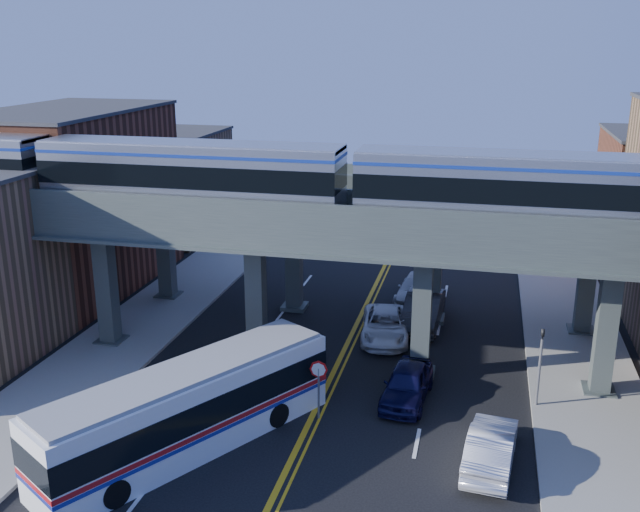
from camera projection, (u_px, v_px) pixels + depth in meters
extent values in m
plane|color=black|center=(293.00, 456.00, 27.09)|extent=(120.00, 120.00, 0.00)
cube|color=gray|center=(138.00, 328.00, 38.89)|extent=(5.00, 70.00, 0.16)
cube|color=gray|center=(581.00, 371.00, 33.86)|extent=(5.00, 70.00, 0.16)
cube|color=brown|center=(74.00, 201.00, 44.41)|extent=(8.00, 14.00, 11.00)
cube|color=olive|center=(165.00, 185.00, 56.95)|extent=(8.00, 10.00, 8.00)
cube|color=#414B4A|center=(107.00, 289.00, 36.28)|extent=(0.85, 0.85, 6.00)
cube|color=#414B4A|center=(256.00, 302.00, 34.53)|extent=(0.85, 0.85, 6.00)
cube|color=#414B4A|center=(422.00, 316.00, 32.78)|extent=(0.85, 0.85, 6.00)
cube|color=#414B4A|center=(606.00, 331.00, 31.04)|extent=(0.85, 0.85, 6.00)
cube|color=#414B46|center=(337.00, 233.00, 32.57)|extent=(52.00, 3.60, 1.40)
cube|color=#414B4A|center=(166.00, 251.00, 42.80)|extent=(0.85, 0.85, 6.00)
cube|color=#414B4A|center=(294.00, 260.00, 41.05)|extent=(0.85, 0.85, 6.00)
cube|color=#414B4A|center=(434.00, 270.00, 39.30)|extent=(0.85, 0.85, 6.00)
cube|color=#414B4A|center=(587.00, 280.00, 37.55)|extent=(0.85, 0.85, 6.00)
cube|color=#414B46|center=(364.00, 200.00, 39.09)|extent=(52.00, 3.60, 1.40)
cube|color=black|center=(105.00, 203.00, 34.88)|extent=(2.08, 2.08, 0.24)
cube|color=black|center=(286.00, 213.00, 32.87)|extent=(2.08, 2.08, 0.24)
cube|color=#A9ACB3|center=(191.00, 174.00, 33.39)|extent=(14.37, 2.74, 3.02)
cube|color=black|center=(191.00, 170.00, 33.35)|extent=(14.39, 2.80, 1.04)
cube|color=black|center=(415.00, 220.00, 31.56)|extent=(2.08, 2.08, 0.24)
cube|color=black|center=(637.00, 232.00, 29.55)|extent=(2.08, 2.08, 0.24)
cube|color=#A9ACB3|center=(526.00, 189.00, 30.08)|extent=(14.37, 2.74, 3.02)
cube|color=black|center=(526.00, 185.00, 30.03)|extent=(14.39, 2.80, 1.04)
cylinder|color=slate|center=(319.00, 393.00, 29.48)|extent=(0.09, 0.09, 2.30)
cylinder|color=red|center=(319.00, 369.00, 29.16)|extent=(0.76, 0.04, 0.76)
cylinder|color=slate|center=(539.00, 374.00, 30.20)|extent=(0.12, 0.12, 3.20)
imported|color=black|center=(543.00, 329.00, 29.60)|extent=(0.15, 0.18, 0.90)
cube|color=white|center=(189.00, 411.00, 27.26)|extent=(8.68, 11.87, 3.17)
cube|color=black|center=(188.00, 401.00, 27.14)|extent=(8.76, 11.93, 1.07)
cube|color=#B21419|center=(189.00, 418.00, 27.35)|extent=(8.75, 11.93, 0.18)
cylinder|color=black|center=(97.00, 478.00, 24.90)|extent=(2.89, 2.31, 1.02)
cylinder|color=black|center=(258.00, 404.00, 29.91)|extent=(2.89, 2.31, 1.02)
imported|color=#100E34|center=(407.00, 384.00, 31.10)|extent=(2.19, 4.71, 1.56)
imported|color=#2B2B2E|center=(423.00, 310.00, 39.21)|extent=(2.15, 5.55, 1.80)
imported|color=silver|center=(385.00, 325.00, 37.56)|extent=(3.02, 5.48, 1.45)
imported|color=#BBBCC0|center=(417.00, 289.00, 42.96)|extent=(2.51, 5.33, 1.50)
imported|color=silver|center=(491.00, 447.00, 26.29)|extent=(2.13, 4.87, 1.56)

